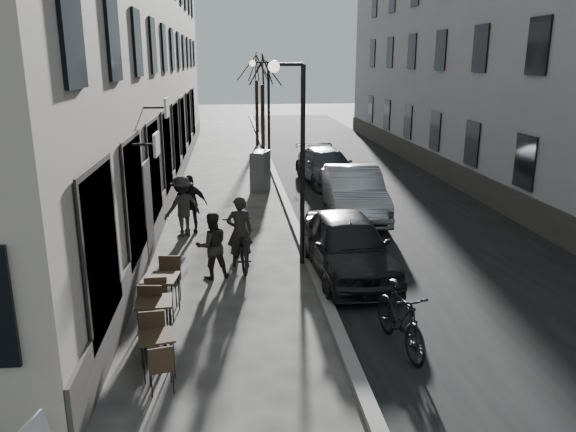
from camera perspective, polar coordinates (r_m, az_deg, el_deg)
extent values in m
plane|color=#373432|center=(9.34, 6.31, -17.64)|extent=(120.00, 120.00, 0.00)
cube|color=black|center=(24.81, 7.34, 3.60)|extent=(7.30, 60.00, 0.00)
cube|color=slate|center=(24.23, -1.10, 3.58)|extent=(0.25, 60.00, 0.12)
cylinder|color=black|center=(13.98, 1.49, 4.85)|extent=(0.12, 0.12, 5.00)
cylinder|color=black|center=(13.70, 0.06, 15.15)|extent=(0.70, 0.08, 0.08)
sphere|color=#FFF2CC|center=(13.66, -1.45, 14.94)|extent=(0.28, 0.28, 0.28)
cylinder|color=black|center=(25.81, -1.96, 9.80)|extent=(0.12, 0.12, 5.00)
cylinder|color=black|center=(25.66, -2.82, 15.35)|extent=(0.70, 0.08, 0.08)
sphere|color=#FFF2CC|center=(25.64, -3.63, 15.22)|extent=(0.28, 0.28, 0.28)
cylinder|color=black|center=(28.84, -2.57, 9.31)|extent=(0.20, 0.20, 3.90)
cylinder|color=black|center=(34.80, -3.17, 10.38)|extent=(0.20, 0.20, 3.90)
cube|color=black|center=(9.74, -13.22, -11.83)|extent=(0.69, 0.69, 0.04)
cylinder|color=black|center=(9.69, -14.41, -14.47)|extent=(0.02, 0.02, 0.67)
cylinder|color=black|center=(9.72, -11.49, -14.18)|extent=(0.02, 0.02, 0.67)
cylinder|color=black|center=(10.11, -14.63, -13.13)|extent=(0.02, 0.02, 0.67)
cylinder|color=black|center=(10.14, -11.84, -12.86)|extent=(0.02, 0.02, 0.67)
cube|color=black|center=(10.78, -13.47, -8.48)|extent=(0.71, 0.71, 0.04)
cylinder|color=black|center=(10.73, -14.90, -11.11)|extent=(0.03, 0.03, 0.77)
cylinder|color=black|center=(10.69, -11.89, -11.00)|extent=(0.03, 0.03, 0.77)
cylinder|color=black|center=(11.22, -14.70, -9.85)|extent=(0.03, 0.03, 0.77)
cylinder|color=black|center=(11.19, -11.84, -9.74)|extent=(0.03, 0.03, 0.77)
cube|color=black|center=(11.76, -12.84, -6.16)|extent=(0.77, 0.77, 0.04)
cylinder|color=black|center=(11.74, -14.45, -8.57)|extent=(0.03, 0.03, 0.80)
cylinder|color=black|center=(11.59, -11.65, -8.69)|extent=(0.03, 0.03, 0.80)
cylinder|color=black|center=(12.25, -13.72, -7.47)|extent=(0.03, 0.03, 0.80)
cylinder|color=black|center=(12.11, -11.04, -7.57)|extent=(0.03, 0.03, 0.80)
cube|color=#5A5B5C|center=(22.60, -2.83, 4.59)|extent=(0.89, 1.19, 1.59)
imported|color=black|center=(14.35, -4.91, -2.94)|extent=(0.98, 2.20, 1.12)
imported|color=black|center=(14.24, -4.94, -1.59)|extent=(0.71, 0.51, 1.83)
imported|color=black|center=(13.56, -7.73, -3.01)|extent=(0.92, 0.80, 1.63)
imported|color=#2B2926|center=(16.93, -10.67, 0.97)|extent=(1.35, 1.22, 1.82)
imported|color=black|center=(17.28, -9.94, 1.24)|extent=(1.06, 0.47, 1.78)
imported|color=black|center=(13.73, 6.06, -2.94)|extent=(2.00, 4.54, 1.52)
imported|color=#95979E|center=(18.90, 6.71, 2.39)|extent=(2.08, 5.09, 1.64)
imported|color=#363840|center=(24.13, 3.93, 5.06)|extent=(2.45, 5.04, 1.41)
imported|color=black|center=(10.49, 11.35, -10.16)|extent=(0.83, 2.07, 1.21)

